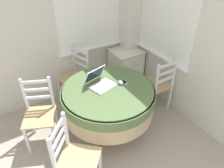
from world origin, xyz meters
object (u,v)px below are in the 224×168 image
Objects in this scene: laptop at (100,82)px; computer_mouse at (121,83)px; cell_phone at (124,82)px; dining_chair_left_flank at (40,114)px; corner_cabinet at (126,67)px; round_dining_table at (108,99)px; dining_chair_near_right_window at (158,85)px; dining_chair_near_back_window at (76,77)px; dining_chair_camera_near at (75,159)px.

computer_mouse is at bearing -25.79° from laptop.
laptop reaches higher than cell_phone.
dining_chair_left_flank is 1.82m from corner_cabinet.
round_dining_table is 1.80× the size of corner_cabinet.
dining_chair_near_right_window is at bearing -5.62° from laptop.
cell_phone is at bearing -178.34° from dining_chair_near_right_window.
dining_chair_near_right_window is 1.77m from dining_chair_left_flank.
cell_phone is at bearing -126.31° from corner_cabinet.
computer_mouse is 0.10× the size of dining_chair_left_flank.
dining_chair_near_back_window is at bearing 95.17° from round_dining_table.
dining_chair_camera_near is 1.00× the size of dining_chair_left_flank.
computer_mouse is at bearing -17.02° from dining_chair_left_flank.
dining_chair_near_back_window reaches higher than corner_cabinet.
dining_chair_camera_near is (-0.73, -0.54, -0.13)m from round_dining_table.
dining_chair_left_flank is at bearing 164.09° from cell_phone.
dining_chair_left_flank is (-1.03, 0.32, -0.31)m from computer_mouse.
dining_chair_near_back_window is (-0.34, 0.90, -0.30)m from cell_phone.
round_dining_table is at bearing -68.19° from laptop.
dining_chair_near_back_window is 1.32m from dining_chair_near_right_window.
dining_chair_left_flank is at bearing 165.85° from laptop.
round_dining_table is 1.34× the size of dining_chair_near_back_window.
cell_phone is at bearing -15.91° from dining_chair_left_flank.
dining_chair_camera_near reaches higher than cell_phone.
computer_mouse is at bearing 30.70° from dining_chair_camera_near.
laptop is 3.41× the size of cell_phone.
dining_chair_near_back_window is 1.00× the size of dining_chair_near_right_window.
dining_chair_left_flank reaches higher than corner_cabinet.
round_dining_table is at bearing -178.21° from dining_chair_near_right_window.
cell_phone is at bearing 4.58° from computer_mouse.
computer_mouse is at bearing -178.09° from dining_chair_near_right_window.
round_dining_table is at bearing -20.90° from dining_chair_left_flank.
laptop is at bearing 154.21° from computer_mouse.
cell_phone is (0.30, -0.11, -0.04)m from laptop.
cell_phone is (0.25, 0.01, 0.17)m from round_dining_table.
dining_chair_near_right_window is 1.00× the size of dining_chair_left_flank.
dining_chair_near_right_window reaches higher than corner_cabinet.
computer_mouse is at bearing 1.34° from round_dining_table.
dining_chair_left_flank is 1.34× the size of corner_cabinet.
corner_cabinet is (1.62, 1.42, -0.10)m from dining_chair_camera_near.
dining_chair_near_right_window is 1.00× the size of dining_chair_camera_near.
computer_mouse is 0.77m from dining_chair_near_right_window.
round_dining_table reaches higher than corner_cabinet.
round_dining_table is 0.91m from dining_chair_near_right_window.
computer_mouse is 0.06m from cell_phone.
laptop is 0.57× the size of corner_cabinet.
dining_chair_near_right_window is 1.34× the size of corner_cabinet.
computer_mouse reaches higher than round_dining_table.
round_dining_table is at bearing -178.66° from computer_mouse.
dining_chair_camera_near is 0.87m from dining_chair_left_flank.
dining_chair_near_back_window is (-0.08, 0.91, -0.13)m from round_dining_table.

